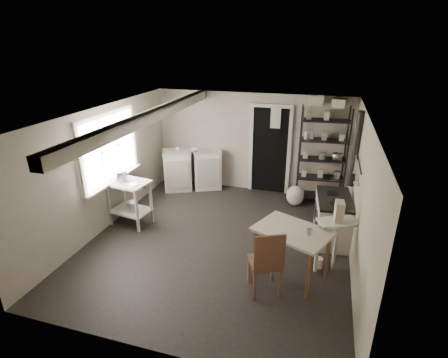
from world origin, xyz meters
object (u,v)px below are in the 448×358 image
(stove, at_px, (333,217))
(work_table, at_px, (291,254))
(shelf_rack, at_px, (322,161))
(flour_sack, at_px, (295,195))
(base_cabinets, at_px, (192,170))
(chair, at_px, (265,262))
(stockpot, at_px, (120,178))
(prep_table, at_px, (130,205))

(stove, distance_m, work_table, 1.41)
(shelf_rack, xyz_separation_m, flour_sack, (-0.48, -0.37, -0.71))
(base_cabinets, bearing_deg, flour_sack, -31.54)
(work_table, bearing_deg, base_cabinets, 133.80)
(work_table, xyz_separation_m, chair, (-0.32, -0.45, 0.10))
(stockpot, height_order, stove, stockpot)
(prep_table, height_order, flour_sack, prep_table)
(stockpot, relative_size, shelf_rack, 0.14)
(stove, bearing_deg, shelf_rack, 94.87)
(prep_table, xyz_separation_m, stockpot, (-0.17, 0.02, 0.54))
(base_cabinets, xyz_separation_m, chair, (2.37, -3.25, 0.02))
(flour_sack, bearing_deg, stove, -57.66)
(stockpot, bearing_deg, chair, -22.20)
(prep_table, bearing_deg, chair, -23.02)
(prep_table, distance_m, chair, 3.12)
(prep_table, height_order, work_table, prep_table)
(stockpot, xyz_separation_m, chair, (3.04, -1.24, -0.46))
(stockpot, bearing_deg, shelf_rack, 29.72)
(work_table, relative_size, flour_sack, 2.34)
(prep_table, height_order, shelf_rack, shelf_rack)
(prep_table, relative_size, shelf_rack, 0.42)
(shelf_rack, distance_m, stove, 1.70)
(chair, bearing_deg, work_table, 30.08)
(stockpot, height_order, flour_sack, stockpot)
(work_table, xyz_separation_m, flour_sack, (-0.18, 2.51, -0.14))
(flour_sack, bearing_deg, chair, -92.62)
(base_cabinets, distance_m, shelf_rack, 3.02)
(stockpot, xyz_separation_m, flour_sack, (3.18, 1.71, -0.70))
(stockpot, relative_size, base_cabinets, 0.20)
(stockpot, distance_m, shelf_rack, 4.21)
(chair, xyz_separation_m, flour_sack, (0.14, 2.96, -0.24))
(base_cabinets, bearing_deg, stockpot, -133.53)
(prep_table, bearing_deg, stockpot, 172.92)
(work_table, distance_m, flour_sack, 2.52)
(base_cabinets, relative_size, flour_sack, 3.18)
(shelf_rack, relative_size, stove, 2.03)
(base_cabinets, distance_m, flour_sack, 2.53)
(work_table, bearing_deg, stove, 65.05)
(work_table, bearing_deg, shelf_rack, 84.10)
(shelf_rack, distance_m, work_table, 2.95)
(base_cabinets, xyz_separation_m, stove, (3.28, -1.52, -0.02))
(stockpot, relative_size, flour_sack, 0.65)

